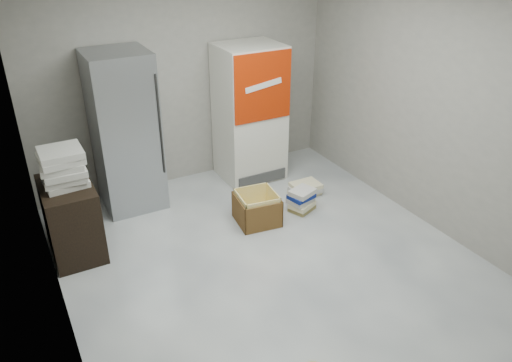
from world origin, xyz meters
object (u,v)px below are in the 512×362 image
object	(u,v)px
coke_cooler	(250,113)
wood_shelf	(72,219)
cardboard_box	(257,210)
phonebook_stack_main	(302,200)
steel_fridge	(125,132)

from	to	relation	value
coke_cooler	wood_shelf	bearing A→B (deg)	-163.72
cardboard_box	coke_cooler	bearing A→B (deg)	72.96
phonebook_stack_main	wood_shelf	bearing A→B (deg)	149.00
wood_shelf	cardboard_box	xyz separation A→B (m)	(1.98, -0.40, -0.25)
steel_fridge	wood_shelf	distance (m)	1.23
coke_cooler	phonebook_stack_main	distance (m)	1.40
cardboard_box	wood_shelf	bearing A→B (deg)	175.46
steel_fridge	phonebook_stack_main	world-z (taller)	steel_fridge
coke_cooler	cardboard_box	bearing A→B (deg)	-113.98
steel_fridge	cardboard_box	size ratio (longest dim) A/B	3.66
wood_shelf	phonebook_stack_main	distance (m)	2.62
wood_shelf	cardboard_box	bearing A→B (deg)	-11.48
coke_cooler	wood_shelf	distance (m)	2.63
coke_cooler	cardboard_box	world-z (taller)	coke_cooler
steel_fridge	phonebook_stack_main	xyz separation A→B (m)	(1.74, -1.17, -0.80)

